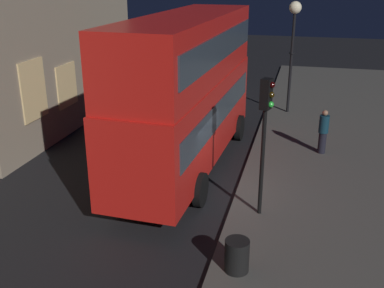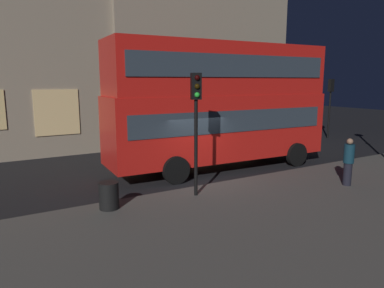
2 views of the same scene
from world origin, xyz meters
TOP-DOWN VIEW (x-y plane):
  - ground_plane at (0.00, 0.00)m, footprint 80.00×80.00m
  - sidewalk_slab at (0.00, -4.66)m, footprint 44.00×7.57m
  - double_decker_bus at (1.90, 1.26)m, footprint 10.35×3.13m
  - traffic_light_near_kerb at (-1.17, -1.79)m, footprint 0.38×0.40m
  - traffic_light_far_side at (13.35, 4.57)m, footprint 0.33×0.37m
  - street_lamp at (9.67, -1.99)m, footprint 0.59×0.59m
  - pedestrian at (4.28, -3.61)m, footprint 0.38×0.38m
  - litter_bin at (-4.09, -1.55)m, footprint 0.60×0.60m

SIDE VIEW (x-z plane):
  - ground_plane at x=0.00m, z-range 0.00..0.00m
  - sidewalk_slab at x=0.00m, z-range 0.00..0.12m
  - litter_bin at x=-4.09m, z-range 0.12..0.94m
  - pedestrian at x=4.28m, z-range 0.14..1.90m
  - traffic_light_far_side at x=13.35m, z-range 0.89..4.95m
  - traffic_light_near_kerb at x=-1.17m, z-range 1.01..5.09m
  - double_decker_bus at x=1.90m, z-range 0.34..5.86m
  - street_lamp at x=9.67m, z-range 1.68..7.12m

